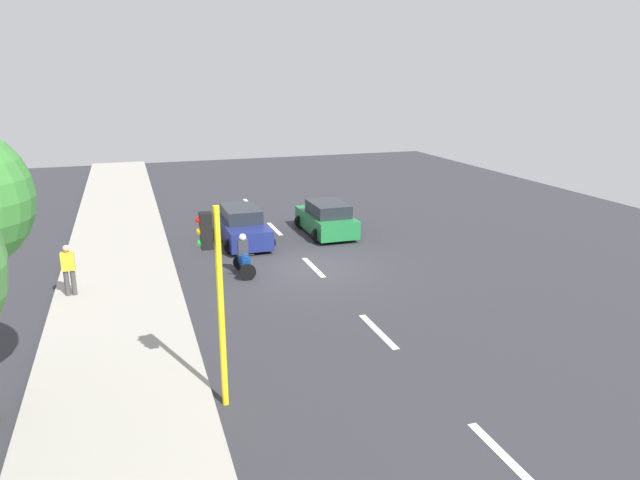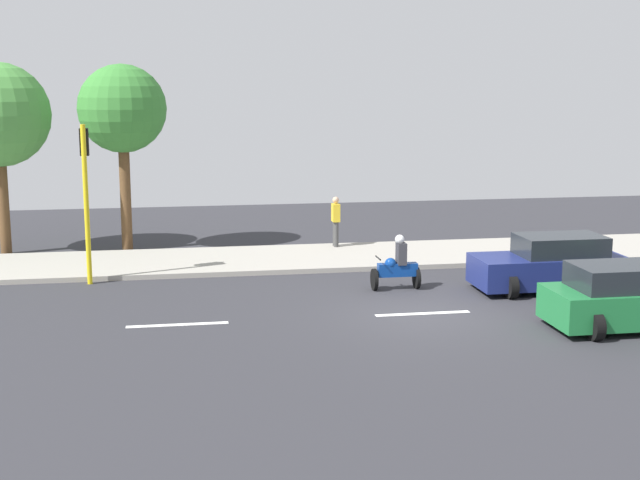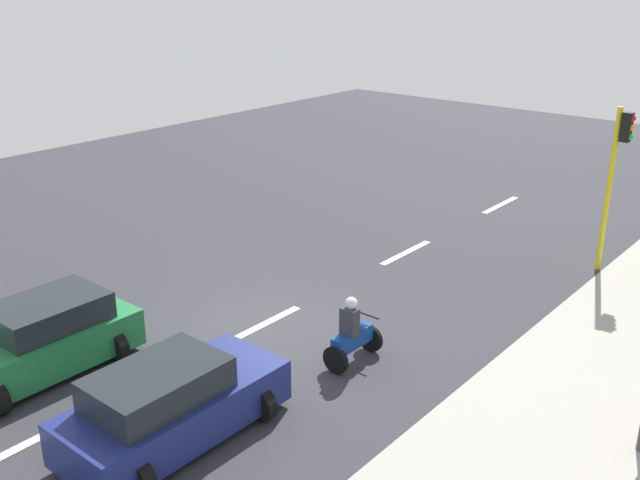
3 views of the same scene
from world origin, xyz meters
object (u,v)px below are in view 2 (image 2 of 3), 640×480
at_px(motorcycle, 397,266).
at_px(pedestrian_near_signal, 336,220).
at_px(car_dark_blue, 551,265).
at_px(car_green, 630,298).
at_px(street_tree_north, 122,110).
at_px(traffic_light_corner, 86,181).

xyz_separation_m(motorcycle, pedestrian_near_signal, (5.79, 0.62, 0.42)).
bearing_deg(car_dark_blue, car_green, -177.07).
distance_m(car_green, motorcycle, 6.39).
bearing_deg(motorcycle, street_tree_north, 47.60).
relative_size(car_dark_blue, traffic_light_corner, 0.91).
bearing_deg(street_tree_north, motorcycle, -132.40).
distance_m(pedestrian_near_signal, street_tree_north, 7.93).
height_order(car_dark_blue, pedestrian_near_signal, pedestrian_near_signal).
xyz_separation_m(traffic_light_corner, street_tree_north, (4.71, -0.85, 1.79)).
xyz_separation_m(car_green, street_tree_north, (11.59, 11.92, 4.01)).
distance_m(car_green, street_tree_north, 17.10).
bearing_deg(motorcycle, car_green, -137.10).
bearing_deg(pedestrian_near_signal, car_green, -154.62).
height_order(car_green, pedestrian_near_signal, pedestrian_near_signal).
bearing_deg(street_tree_north, traffic_light_corner, 169.77).
xyz_separation_m(motorcycle, traffic_light_corner, (2.20, 8.42, 2.29)).
bearing_deg(motorcycle, traffic_light_corner, 75.35).
bearing_deg(car_dark_blue, street_tree_north, 56.73).
xyz_separation_m(car_green, car_dark_blue, (3.90, 0.20, 0.00)).
height_order(traffic_light_corner, street_tree_north, street_tree_north).
distance_m(car_green, car_dark_blue, 3.91).
bearing_deg(traffic_light_corner, pedestrian_near_signal, -65.26).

